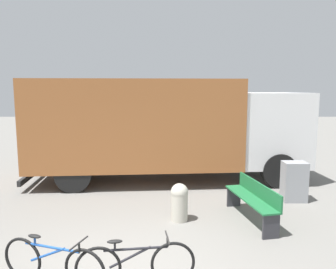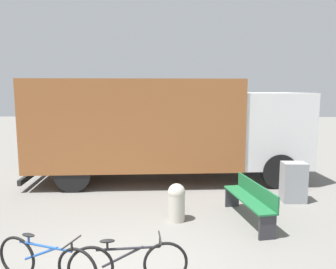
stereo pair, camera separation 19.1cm
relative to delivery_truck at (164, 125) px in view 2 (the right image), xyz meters
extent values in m
cube|color=#99592D|center=(-0.90, -0.07, 0.07)|extent=(6.41, 3.03, 2.63)
cube|color=silver|center=(3.26, 0.24, -0.13)|extent=(2.27, 2.62, 2.24)
cube|color=black|center=(-4.06, -0.30, -1.47)|extent=(0.28, 2.45, 0.16)
cylinder|color=black|center=(3.17, 1.37, -1.25)|extent=(1.03, 0.35, 1.01)
cylinder|color=black|center=(3.34, -0.89, -1.25)|extent=(1.03, 0.35, 1.01)
cylinder|color=black|center=(-2.69, 0.93, -1.25)|extent=(1.03, 0.35, 1.01)
cylinder|color=black|center=(-2.52, -1.32, -1.25)|extent=(1.03, 0.35, 1.01)
cube|color=#1E6638|center=(1.91, -3.33, -1.25)|extent=(0.77, 1.96, 0.03)
cube|color=#1E6638|center=(2.09, -3.30, -1.09)|extent=(0.41, 1.88, 0.36)
cube|color=#2D2D33|center=(2.09, -4.22, -1.51)|extent=(0.34, 0.12, 0.48)
cube|color=#2D2D33|center=(1.73, -2.44, -1.51)|extent=(0.34, 0.12, 0.48)
torus|color=black|center=(-2.07, -5.57, -1.42)|extent=(0.64, 0.25, 0.66)
cylinder|color=#1E4C9E|center=(-1.56, -5.74, -1.16)|extent=(0.88, 0.32, 0.04)
cylinder|color=#1E4C9E|center=(-1.63, -5.71, -1.28)|extent=(0.59, 0.22, 0.31)
cylinder|color=#1E4C9E|center=(-1.84, -5.65, -1.11)|extent=(0.03, 0.03, 0.11)
ellipsoid|color=black|center=(-1.84, -5.65, -1.03)|extent=(0.24, 0.15, 0.05)
cylinder|color=black|center=(-1.12, -5.88, -1.09)|extent=(0.03, 0.03, 0.14)
cylinder|color=black|center=(-1.12, -5.88, -1.02)|extent=(0.16, 0.43, 0.02)
torus|color=black|center=(-0.88, -5.85, -1.42)|extent=(0.66, 0.13, 0.66)
torus|color=black|center=(0.19, -5.70, -1.42)|extent=(0.66, 0.13, 0.66)
cylinder|color=black|center=(-0.34, -5.77, -1.16)|extent=(0.91, 0.16, 0.04)
cylinder|color=black|center=(-0.42, -5.79, -1.28)|extent=(0.60, 0.12, 0.31)
cylinder|color=black|center=(-0.64, -5.81, -1.11)|extent=(0.03, 0.03, 0.11)
ellipsoid|color=black|center=(-0.64, -5.81, -1.03)|extent=(0.23, 0.12, 0.05)
cylinder|color=black|center=(0.11, -5.71, -1.09)|extent=(0.03, 0.03, 0.14)
cylinder|color=black|center=(0.11, -5.71, -1.02)|extent=(0.08, 0.44, 0.02)
cylinder|color=#B2AD9E|center=(0.36, -3.33, -1.43)|extent=(0.36, 0.36, 0.64)
sphere|color=#B2AD9E|center=(0.36, -3.33, -1.11)|extent=(0.38, 0.38, 0.38)
cube|color=gray|center=(3.35, -2.04, -1.24)|extent=(0.58, 0.44, 1.02)
camera|label=1|loc=(0.12, -10.18, 1.09)|focal=35.00mm
camera|label=2|loc=(0.31, -10.17, 1.09)|focal=35.00mm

